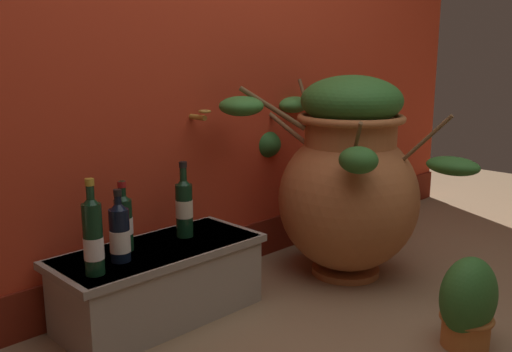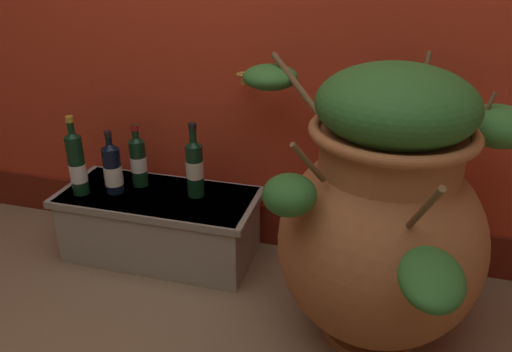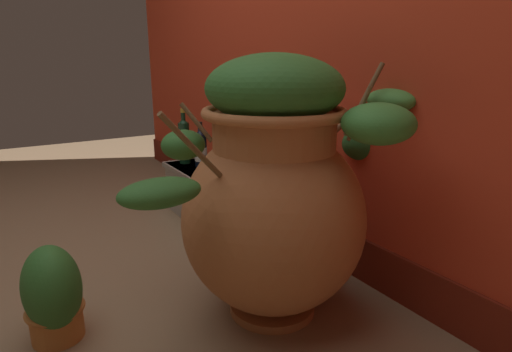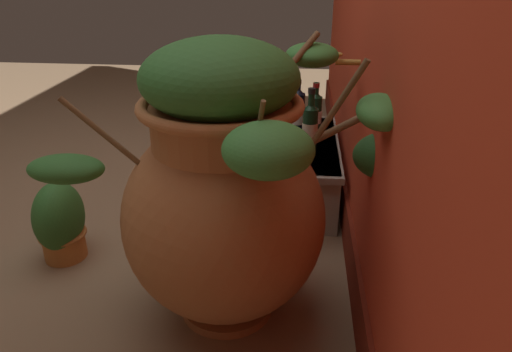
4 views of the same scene
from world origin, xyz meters
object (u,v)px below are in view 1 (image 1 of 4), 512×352
(wine_bottle_middle, at_px, (124,220))
(wine_bottle_right, at_px, (184,205))
(terracotta_urn, at_px, (347,178))
(potted_shrub, at_px, (468,304))
(wine_bottle_left, at_px, (120,232))
(wine_bottle_back, at_px, (93,235))

(wine_bottle_middle, xyz_separation_m, wine_bottle_right, (0.28, -0.03, 0.01))
(terracotta_urn, bearing_deg, wine_bottle_middle, 163.69)
(wine_bottle_right, distance_m, potted_shrub, 1.18)
(wine_bottle_left, distance_m, wine_bottle_middle, 0.12)
(terracotta_urn, distance_m, wine_bottle_middle, 1.09)
(terracotta_urn, distance_m, wine_bottle_back, 1.26)
(terracotta_urn, xyz_separation_m, wine_bottle_middle, (-1.04, 0.31, -0.05))
(wine_bottle_right, relative_size, potted_shrub, 0.93)
(terracotta_urn, height_order, potted_shrub, terracotta_urn)
(wine_bottle_middle, distance_m, wine_bottle_back, 0.25)
(wine_bottle_middle, bearing_deg, potted_shrub, -53.28)
(terracotta_urn, height_order, wine_bottle_back, terracotta_urn)
(wine_bottle_middle, bearing_deg, wine_bottle_back, -145.78)
(wine_bottle_middle, height_order, potted_shrub, wine_bottle_middle)
(wine_bottle_middle, bearing_deg, wine_bottle_right, -5.83)
(wine_bottle_left, distance_m, potted_shrub, 1.31)
(terracotta_urn, relative_size, wine_bottle_middle, 4.37)
(wine_bottle_right, bearing_deg, wine_bottle_left, -169.81)
(wine_bottle_middle, distance_m, potted_shrub, 1.34)
(terracotta_urn, xyz_separation_m, wine_bottle_back, (-1.25, 0.16, -0.03))
(wine_bottle_right, bearing_deg, potted_shrub, -63.55)
(wine_bottle_back, bearing_deg, potted_shrub, -42.55)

